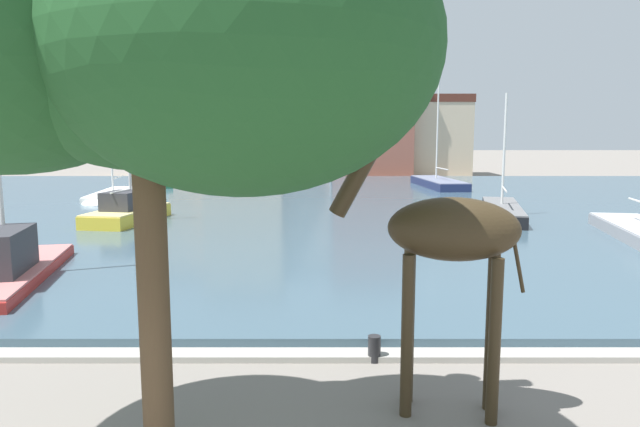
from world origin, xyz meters
name	(u,v)px	position (x,y,z in m)	size (l,w,h in m)	color
harbor_water	(286,206)	(0.00, 28.66, 0.15)	(76.65, 43.41, 0.29)	#3D5666
quay_edge_coping	(214,355)	(0.00, 6.71, 0.06)	(76.65, 0.50, 0.12)	#ADA89E
giraffe_statue	(444,236)	(3.87, 4.64, 2.75)	(3.06, 1.11, 5.39)	#382B19
sailboat_white	(115,197)	(-10.91, 31.49, 0.33)	(2.89, 8.58, 6.02)	white
sailboat_green	(161,182)	(-10.59, 40.70, 0.53)	(3.71, 7.17, 5.97)	#236B42
sailboat_navy	(437,184)	(10.98, 39.99, 0.47)	(2.94, 9.70, 9.82)	navy
sailboat_yellow	(134,214)	(-6.62, 22.17, 0.59)	(2.74, 5.99, 6.45)	gold
sailboat_black	(503,212)	(11.02, 24.02, 0.45)	(3.59, 8.76, 6.20)	black
sailboat_red	(7,267)	(-6.76, 11.83, 0.56)	(3.76, 7.98, 8.63)	red
shade_tree	(141,47)	(0.03, 2.94, 5.21)	(6.95, 4.42, 6.86)	brown
mooring_bollard	(376,349)	(3.09, 6.56, 0.25)	(0.24, 0.24, 0.50)	#232326
townhouse_narrow_midrow	(180,119)	(-12.83, 56.07, 5.81)	(8.42, 7.21, 11.59)	tan
townhouse_corner_house	(247,111)	(-5.65, 55.14, 6.62)	(8.00, 7.63, 13.20)	tan
townhouse_wide_warehouse	(297,122)	(-0.60, 56.33, 5.56)	(7.44, 6.53, 11.09)	gray
townhouse_tall_gabled	(373,115)	(7.29, 55.43, 6.24)	(8.09, 7.63, 12.45)	#8E5142
townhouse_end_terrace	(437,135)	(14.07, 55.94, 4.13)	(6.82, 5.74, 8.22)	#C6B293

